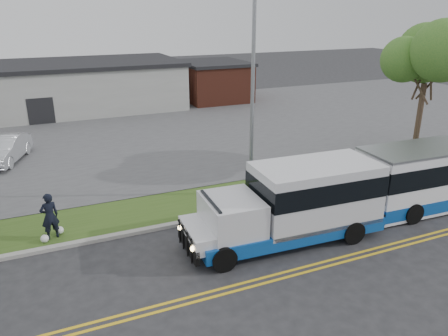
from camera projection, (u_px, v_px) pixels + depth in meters
name	position (u px, v px, depth m)	size (l,w,h in m)	color
ground	(217.00, 230.00, 18.45)	(140.00, 140.00, 0.00)	#28282B
lane_line_north	(260.00, 279.00, 15.14)	(70.00, 0.12, 0.01)	yellow
lane_line_south	(264.00, 283.00, 14.88)	(70.00, 0.12, 0.01)	yellow
curb	(207.00, 218.00, 19.37)	(80.00, 0.30, 0.15)	#9E9B93
verge	(194.00, 203.00, 20.93)	(80.00, 3.30, 0.10)	#37541C
parking_lot	(130.00, 132.00, 33.07)	(80.00, 25.00, 0.10)	#4C4C4F
commercial_building	(37.00, 88.00, 38.69)	(25.40, 10.40, 4.35)	#9E9E99
brick_wing	(213.00, 81.00, 44.11)	(6.30, 7.30, 3.90)	brown
tree_east	(428.00, 59.00, 24.16)	(5.20, 5.20, 8.33)	#3D2C21
streetlight_near	(253.00, 91.00, 20.13)	(0.35, 1.53, 9.50)	gray
shuttle_bus	(297.00, 201.00, 17.32)	(8.17, 3.04, 3.08)	#0E469A
pedestrian	(50.00, 216.00, 17.32)	(0.71, 0.47, 1.94)	black
parked_car_a	(5.00, 149.00, 26.20)	(1.65, 4.74, 1.56)	silver
grocery_bag_left	(45.00, 239.00, 17.27)	(0.32, 0.32, 0.32)	white
grocery_bag_right	(60.00, 230.00, 17.92)	(0.32, 0.32, 0.32)	white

